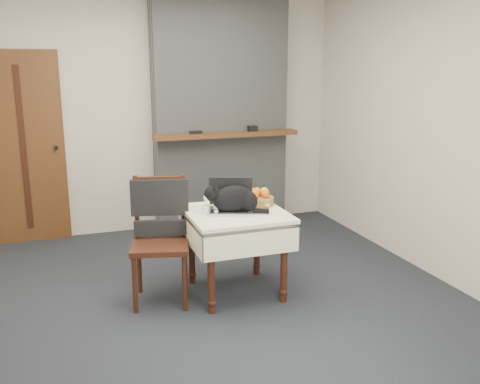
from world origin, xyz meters
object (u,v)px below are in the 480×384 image
at_px(side_table, 236,225).
at_px(chair, 160,222).
at_px(laptop, 230,203).
at_px(pill_bottle, 267,209).
at_px(cream_jar, 206,210).
at_px(door, 24,149).
at_px(fruit_basket, 259,198).
at_px(cat, 235,199).

bearing_deg(side_table, chair, 167.49).
height_order(laptop, pill_bottle, laptop).
bearing_deg(side_table, laptop, 126.51).
bearing_deg(chair, cream_jar, -5.71).
bearing_deg(pill_bottle, side_table, 150.95).
height_order(door, cream_jar, door).
bearing_deg(fruit_basket, chair, 179.91).
bearing_deg(side_table, fruit_basket, 27.59).
distance_m(side_table, chair, 0.61).
bearing_deg(door, side_table, -50.22).
xyz_separation_m(door, cat, (1.63, -2.00, -0.19)).
distance_m(fruit_basket, chair, 0.86).
relative_size(cat, chair, 0.50).
bearing_deg(door, pill_bottle, -48.35).
distance_m(door, side_table, 2.61).
relative_size(side_table, fruit_basket, 3.14).
bearing_deg(pill_bottle, door, 131.65).
bearing_deg(laptop, door, 150.20).
xyz_separation_m(laptop, pill_bottle, (0.25, -0.17, -0.03)).
bearing_deg(pill_bottle, cat, 156.80).
bearing_deg(pill_bottle, fruit_basket, 83.75).
xyz_separation_m(door, cream_jar, (1.40, -1.97, -0.26)).
height_order(laptop, fruit_basket, laptop).
height_order(door, laptop, door).
distance_m(side_table, fruit_basket, 0.33).
bearing_deg(cat, pill_bottle, -14.39).
bearing_deg(cat, door, 138.00).
distance_m(side_table, cream_jar, 0.29).
relative_size(door, chair, 2.01).
bearing_deg(cat, chair, 173.99).
xyz_separation_m(pill_bottle, fruit_basket, (0.03, 0.25, 0.02)).
xyz_separation_m(door, chair, (1.06, -1.85, -0.36)).
height_order(side_table, cream_jar, cream_jar).
xyz_separation_m(cat, chair, (-0.58, 0.15, -0.17)).
height_order(laptop, cream_jar, laptop).
bearing_deg(fruit_basket, laptop, -162.81).
relative_size(door, side_table, 2.56).
relative_size(door, pill_bottle, 28.31).
bearing_deg(side_table, cream_jar, 178.02).
relative_size(fruit_basket, chair, 0.25).
height_order(side_table, pill_bottle, pill_bottle).
relative_size(side_table, chair, 0.78).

